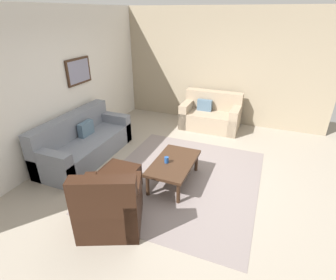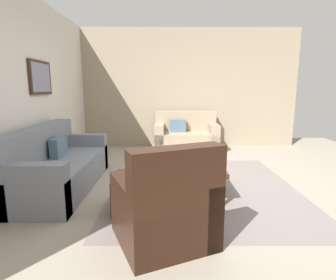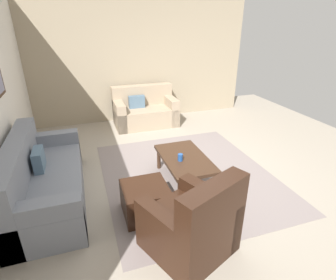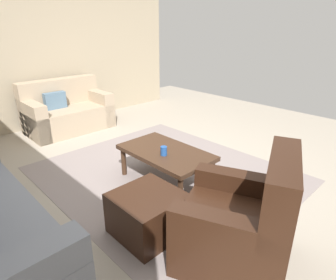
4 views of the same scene
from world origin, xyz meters
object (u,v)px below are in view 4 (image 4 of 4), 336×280
at_px(coffee_table, 166,155).
at_px(cup, 164,151).
at_px(couch_loveseat, 66,113).
at_px(ottoman, 148,214).
at_px(armchair_leather, 243,227).

height_order(coffee_table, cup, cup).
relative_size(couch_loveseat, ottoman, 2.52).
relative_size(ottoman, coffee_table, 0.51).
height_order(couch_loveseat, coffee_table, couch_loveseat).
distance_m(couch_loveseat, armchair_leather, 3.95).
height_order(armchair_leather, ottoman, armchair_leather).
bearing_deg(couch_loveseat, ottoman, 166.35).
distance_m(couch_loveseat, cup, 2.70).
distance_m(coffee_table, cup, 0.16).
height_order(couch_loveseat, armchair_leather, armchair_leather).
height_order(ottoman, cup, cup).
bearing_deg(armchair_leather, couch_loveseat, -6.39).
bearing_deg(cup, couch_loveseat, -2.64).
bearing_deg(couch_loveseat, armchair_leather, 173.61).
xyz_separation_m(coffee_table, cup, (-0.08, 0.10, 0.10)).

